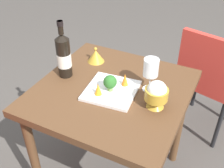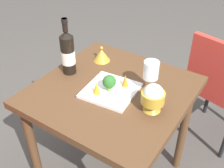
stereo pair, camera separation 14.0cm
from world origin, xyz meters
name	(u,v)px [view 2 (the right image)]	position (x,y,z in m)	size (l,w,h in m)	color
dining_table	(112,104)	(0.00, 0.00, 0.63)	(0.77, 0.77, 0.73)	brown
chair_by_wall	(220,83)	(0.67, -0.41, 0.53)	(0.48, 0.48, 0.85)	red
wine_bottle	(67,53)	(0.00, 0.29, 0.86)	(0.08, 0.08, 0.32)	black
wine_glass	(151,71)	(0.08, -0.17, 0.86)	(0.08, 0.08, 0.18)	white
rice_bowl	(153,97)	(-0.03, -0.25, 0.81)	(0.11, 0.11, 0.14)	gold
rice_bowl_lid	(102,55)	(0.20, 0.21, 0.77)	(0.10, 0.10, 0.09)	gold
serving_plate	(111,90)	(-0.02, -0.01, 0.74)	(0.27, 0.27, 0.02)	white
broccoli_floret	(109,82)	(-0.03, -0.01, 0.80)	(0.07, 0.07, 0.09)	#729E4C
carrot_garnish_left	(97,88)	(-0.09, 0.03, 0.78)	(0.04, 0.04, 0.06)	orange
carrot_garnish_right	(125,80)	(0.04, -0.05, 0.78)	(0.03, 0.03, 0.07)	orange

